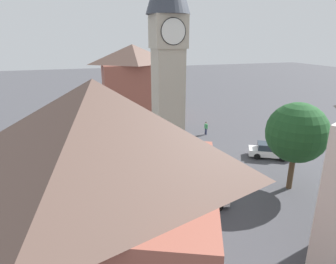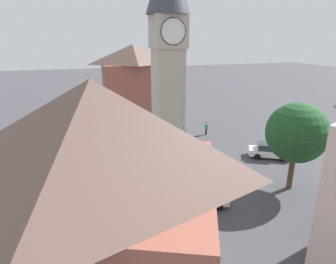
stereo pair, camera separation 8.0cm
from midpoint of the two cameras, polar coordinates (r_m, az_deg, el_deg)
ground_plane at (r=27.45m, az=0.08°, el=-7.25°), size 200.00×200.00×0.00m
clock_tower at (r=24.80m, az=0.10°, el=17.27°), size 3.60×3.60×19.51m
car_blue_kerb at (r=23.26m, az=-12.56°, el=-10.58°), size 2.51×4.39×1.53m
car_silver_kerb at (r=30.14m, az=-11.42°, el=-3.66°), size 4.33×2.28×1.53m
car_red_corner at (r=31.36m, az=19.53°, el=-3.51°), size 4.41×3.54×1.53m
car_white_side at (r=34.19m, az=1.65°, el=-0.65°), size 1.87×4.15×1.53m
car_black_far at (r=21.61m, az=6.42°, el=-12.61°), size 4.37×2.42×1.53m
pedestrian at (r=36.82m, az=7.67°, el=0.98°), size 0.33×0.53×1.69m
tree at (r=24.36m, az=24.28°, el=-0.18°), size 4.73×4.73×7.17m
building_terrace_right at (r=42.89m, az=-6.75°, el=9.72°), size 9.27×6.57×10.97m
building_hall_far at (r=9.83m, az=-12.32°, el=-22.03°), size 8.73×8.38×10.80m
lamp_post at (r=19.45m, az=-6.24°, el=-8.48°), size 0.36×0.36×4.55m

